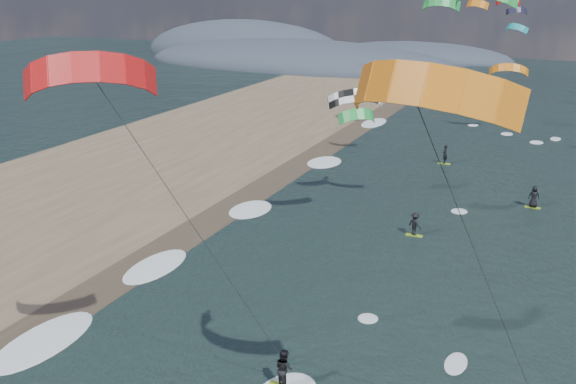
% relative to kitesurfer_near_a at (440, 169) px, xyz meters
% --- Properties ---
extents(wet_sand_strip, '(3.00, 240.00, 0.00)m').
position_rel_kitesurfer_near_a_xyz_m(wet_sand_strip, '(-19.39, 6.48, -11.43)').
color(wet_sand_strip, '#382D23').
rests_on(wet_sand_strip, ground).
extents(coastal_hills, '(80.00, 41.00, 15.00)m').
position_rel_kitesurfer_near_a_xyz_m(coastal_hills, '(-52.23, 104.34, -11.43)').
color(coastal_hills, '#3D4756').
rests_on(coastal_hills, ground).
extents(kitesurfer_near_a, '(8.10, 8.86, 14.85)m').
position_rel_kitesurfer_near_a_xyz_m(kitesurfer_near_a, '(0.00, 0.00, 0.00)').
color(kitesurfer_near_a, '#92C122').
rests_on(kitesurfer_near_a, ground).
extents(kitesurfer_near_b, '(7.17, 9.17, 14.79)m').
position_rel_kitesurfer_near_a_xyz_m(kitesurfer_near_b, '(-8.87, -0.35, -1.67)').
color(kitesurfer_near_b, '#92C122').
rests_on(kitesurfer_near_b, ground).
extents(far_kitesurfers, '(9.53, 18.86, 1.78)m').
position_rel_kitesurfer_near_a_xyz_m(far_kitesurfers, '(-3.88, 29.73, -10.60)').
color(far_kitesurfers, '#92C122').
rests_on(far_kitesurfers, ground).
extents(bg_kite_field, '(11.41, 72.78, 11.36)m').
position_rel_kitesurfer_near_a_xyz_m(bg_kite_field, '(-7.19, 49.24, 0.54)').
color(bg_kite_field, green).
rests_on(bg_kite_field, ground).
extents(shoreline_surf, '(2.40, 79.40, 0.11)m').
position_rel_kitesurfer_near_a_xyz_m(shoreline_surf, '(-18.19, 11.23, -11.43)').
color(shoreline_surf, white).
rests_on(shoreline_surf, ground).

